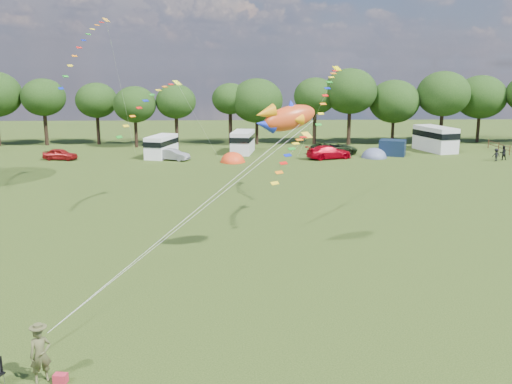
{
  "coord_description": "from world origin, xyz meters",
  "views": [
    {
      "loc": [
        -1.01,
        -22.3,
        10.84
      ],
      "look_at": [
        0.0,
        8.0,
        4.0
      ],
      "focal_mm": 40.0,
      "sensor_mm": 36.0,
      "label": 1
    }
  ],
  "objects_px": {
    "campervan_b": "(161,146)",
    "kite_flyer": "(40,355)",
    "car_d": "(334,148)",
    "campervan_c": "(243,141)",
    "fish_kite": "(285,118)",
    "walker_b": "(496,155)",
    "campervan_d": "(435,138)",
    "walker_a": "(503,153)",
    "car_c": "(329,152)",
    "tent_orange": "(233,162)",
    "tent_greyblue": "(374,157)",
    "car_b": "(173,155)",
    "car_a": "(60,154)"
  },
  "relations": [
    {
      "from": "car_d",
      "to": "fish_kite",
      "type": "bearing_deg",
      "value": 158.52
    },
    {
      "from": "car_b",
      "to": "walker_b",
      "type": "height_order",
      "value": "walker_b"
    },
    {
      "from": "campervan_d",
      "to": "tent_orange",
      "type": "relative_size",
      "value": 2.19
    },
    {
      "from": "campervan_b",
      "to": "fish_kite",
      "type": "bearing_deg",
      "value": -146.12
    },
    {
      "from": "campervan_c",
      "to": "kite_flyer",
      "type": "xyz_separation_m",
      "value": [
        -7.55,
        -51.91,
        -0.45
      ]
    },
    {
      "from": "car_d",
      "to": "car_a",
      "type": "bearing_deg",
      "value": 87.33
    },
    {
      "from": "tent_greyblue",
      "to": "walker_a",
      "type": "distance_m",
      "value": 14.58
    },
    {
      "from": "tent_orange",
      "to": "campervan_c",
      "type": "bearing_deg",
      "value": 79.75
    },
    {
      "from": "campervan_c",
      "to": "campervan_d",
      "type": "height_order",
      "value": "campervan_d"
    },
    {
      "from": "car_b",
      "to": "walker_a",
      "type": "distance_m",
      "value": 37.98
    },
    {
      "from": "tent_orange",
      "to": "tent_greyblue",
      "type": "relative_size",
      "value": 0.94
    },
    {
      "from": "tent_orange",
      "to": "kite_flyer",
      "type": "relative_size",
      "value": 1.55
    },
    {
      "from": "car_a",
      "to": "car_b",
      "type": "distance_m",
      "value": 13.01
    },
    {
      "from": "tent_orange",
      "to": "tent_greyblue",
      "type": "xyz_separation_m",
      "value": [
        16.68,
        2.55,
        -0.0
      ]
    },
    {
      "from": "car_a",
      "to": "campervan_c",
      "type": "distance_m",
      "value": 21.57
    },
    {
      "from": "car_a",
      "to": "car_d",
      "type": "relative_size",
      "value": 0.69
    },
    {
      "from": "car_d",
      "to": "fish_kite",
      "type": "height_order",
      "value": "fish_kite"
    },
    {
      "from": "car_d",
      "to": "walker_b",
      "type": "relative_size",
      "value": 3.91
    },
    {
      "from": "campervan_c",
      "to": "campervan_d",
      "type": "bearing_deg",
      "value": -78.98
    },
    {
      "from": "car_d",
      "to": "campervan_d",
      "type": "bearing_deg",
      "value": -87.41
    },
    {
      "from": "campervan_b",
      "to": "walker_a",
      "type": "relative_size",
      "value": 3.39
    },
    {
      "from": "campervan_b",
      "to": "tent_greyblue",
      "type": "bearing_deg",
      "value": -75.98
    },
    {
      "from": "car_d",
      "to": "walker_a",
      "type": "xyz_separation_m",
      "value": [
        18.7,
        -4.69,
        0.05
      ]
    },
    {
      "from": "car_d",
      "to": "tent_greyblue",
      "type": "height_order",
      "value": "car_d"
    },
    {
      "from": "fish_kite",
      "to": "walker_b",
      "type": "height_order",
      "value": "fish_kite"
    },
    {
      "from": "campervan_d",
      "to": "walker_a",
      "type": "distance_m",
      "value": 9.02
    },
    {
      "from": "campervan_c",
      "to": "fish_kite",
      "type": "relative_size",
      "value": 1.56
    },
    {
      "from": "fish_kite",
      "to": "campervan_b",
      "type": "bearing_deg",
      "value": 87.07
    },
    {
      "from": "car_b",
      "to": "campervan_c",
      "type": "relative_size",
      "value": 0.63
    },
    {
      "from": "fish_kite",
      "to": "walker_a",
      "type": "relative_size",
      "value": 2.24
    },
    {
      "from": "tent_greyblue",
      "to": "walker_b",
      "type": "bearing_deg",
      "value": -12.69
    },
    {
      "from": "tent_greyblue",
      "to": "campervan_d",
      "type": "bearing_deg",
      "value": 28.72
    },
    {
      "from": "tent_orange",
      "to": "tent_greyblue",
      "type": "distance_m",
      "value": 16.87
    },
    {
      "from": "car_d",
      "to": "campervan_d",
      "type": "xyz_separation_m",
      "value": [
        13.22,
        2.42,
        0.88
      ]
    },
    {
      "from": "car_c",
      "to": "campervan_c",
      "type": "xyz_separation_m",
      "value": [
        -10.0,
        4.78,
        0.69
      ]
    },
    {
      "from": "fish_kite",
      "to": "walker_a",
      "type": "height_order",
      "value": "fish_kite"
    },
    {
      "from": "tent_orange",
      "to": "fish_kite",
      "type": "relative_size",
      "value": 0.83
    },
    {
      "from": "tent_greyblue",
      "to": "car_a",
      "type": "bearing_deg",
      "value": -179.31
    },
    {
      "from": "car_a",
      "to": "tent_greyblue",
      "type": "bearing_deg",
      "value": -79.66
    },
    {
      "from": "campervan_c",
      "to": "tent_orange",
      "type": "xyz_separation_m",
      "value": [
        -1.2,
        -6.62,
        -1.44
      ]
    },
    {
      "from": "campervan_d",
      "to": "car_b",
      "type": "bearing_deg",
      "value": 84.35
    },
    {
      "from": "walker_a",
      "to": "car_b",
      "type": "bearing_deg",
      "value": -0.3
    },
    {
      "from": "car_b",
      "to": "tent_orange",
      "type": "distance_m",
      "value": 7.06
    },
    {
      "from": "car_d",
      "to": "campervan_c",
      "type": "distance_m",
      "value": 11.31
    },
    {
      "from": "campervan_b",
      "to": "campervan_d",
      "type": "xyz_separation_m",
      "value": [
        34.03,
        3.77,
        0.28
      ]
    },
    {
      "from": "kite_flyer",
      "to": "fish_kite",
      "type": "height_order",
      "value": "fish_kite"
    },
    {
      "from": "campervan_b",
      "to": "campervan_c",
      "type": "xyz_separation_m",
      "value": [
        9.65,
        2.96,
        0.08
      ]
    },
    {
      "from": "campervan_c",
      "to": "walker_a",
      "type": "height_order",
      "value": "campervan_c"
    },
    {
      "from": "car_c",
      "to": "car_d",
      "type": "height_order",
      "value": "car_d"
    },
    {
      "from": "campervan_b",
      "to": "kite_flyer",
      "type": "bearing_deg",
      "value": -161.01
    }
  ]
}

